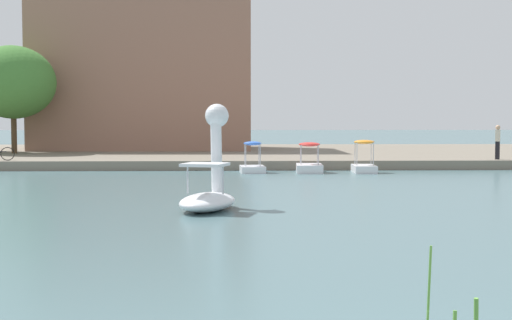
% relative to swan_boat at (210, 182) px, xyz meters
% --- Properties ---
extents(shore_bank_far, '(125.38, 25.77, 0.48)m').
position_rel_swan_boat_xyz_m(shore_bank_far, '(3.19, 27.86, -0.53)').
color(shore_bank_far, slate).
rests_on(shore_bank_far, ground_plane).
extents(swan_boat, '(2.01, 2.77, 2.93)m').
position_rel_swan_boat_xyz_m(swan_boat, '(0.00, 0.00, 0.00)').
color(swan_boat, white).
rests_on(swan_boat, ground_plane).
extents(pedal_boat_blue, '(1.24, 1.87, 1.50)m').
position_rel_swan_boat_xyz_m(pedal_boat_blue, '(1.56, 13.69, -0.38)').
color(pedal_boat_blue, white).
rests_on(pedal_boat_blue, ground_plane).
extents(pedal_boat_red, '(1.37, 2.17, 1.45)m').
position_rel_swan_boat_xyz_m(pedal_boat_red, '(4.30, 13.62, -0.34)').
color(pedal_boat_red, white).
rests_on(pedal_boat_red, ground_plane).
extents(pedal_boat_orange, '(1.15, 2.02, 1.57)m').
position_rel_swan_boat_xyz_m(pedal_boat_orange, '(6.92, 13.49, -0.33)').
color(pedal_boat_orange, white).
rests_on(pedal_boat_orange, ground_plane).
extents(tree_broadleaf_behind_dock, '(6.90, 6.84, 6.70)m').
position_rel_swan_boat_xyz_m(tree_broadleaf_behind_dock, '(-13.06, 23.81, 4.13)').
color(tree_broadleaf_behind_dock, '#4C3823').
rests_on(tree_broadleaf_behind_dock, shore_bank_far).
extents(person_on_path, '(0.29, 0.30, 1.80)m').
position_rel_swan_boat_xyz_m(person_on_path, '(14.41, 15.96, 0.69)').
color(person_on_path, black).
rests_on(person_on_path, shore_bank_far).
extents(parked_van, '(4.51, 2.40, 1.86)m').
position_rel_swan_boat_xyz_m(parked_van, '(-1.09, 29.38, 0.72)').
color(parked_van, silver).
rests_on(parked_van, shore_bank_far).
extents(apartment_block, '(15.22, 9.55, 10.57)m').
position_rel_swan_boat_xyz_m(apartment_block, '(-5.60, 30.79, 4.99)').
color(apartment_block, '#996B56').
rests_on(apartment_block, shore_bank_far).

